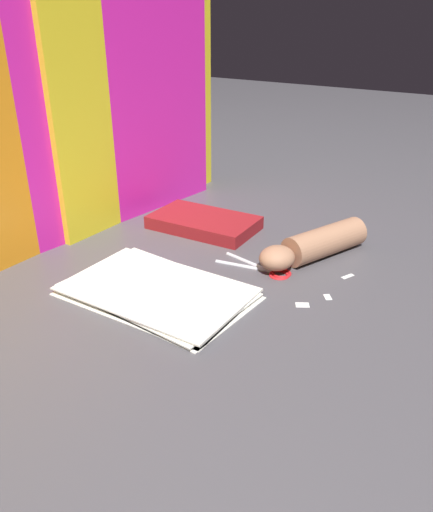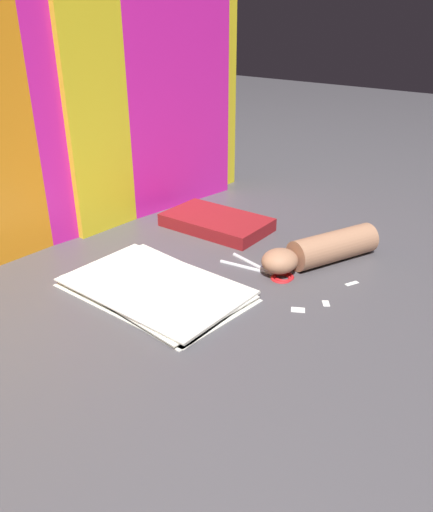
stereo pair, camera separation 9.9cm
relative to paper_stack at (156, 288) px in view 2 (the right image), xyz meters
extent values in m
plane|color=#4C494F|center=(0.10, -0.06, -0.01)|extent=(6.00, 6.00, 0.00)
cube|color=#D81E9E|center=(0.14, 0.34, 0.26)|extent=(0.86, 0.07, 0.53)
cube|color=yellow|center=(0.35, 0.34, 0.26)|extent=(0.60, 0.04, 0.54)
cube|color=white|center=(0.00, 0.00, -0.01)|extent=(0.24, 0.36, 0.00)
cube|color=white|center=(0.00, 0.00, 0.00)|extent=(0.22, 0.35, 0.00)
cube|color=white|center=(0.00, 0.00, 0.00)|extent=(0.23, 0.36, 0.00)
cube|color=white|center=(0.00, 0.00, 0.00)|extent=(0.24, 0.36, 0.00)
cube|color=white|center=(0.00, 0.00, 0.01)|extent=(0.24, 0.36, 0.00)
cube|color=maroon|center=(0.32, 0.13, 0.01)|extent=(0.18, 0.28, 0.03)
sphere|color=silver|center=(0.21, -0.13, 0.00)|extent=(0.01, 0.01, 0.01)
cylinder|color=silver|center=(0.20, -0.07, 0.00)|extent=(0.04, 0.12, 0.01)
torus|color=red|center=(0.22, -0.16, 0.00)|extent=(0.05, 0.05, 0.01)
cylinder|color=silver|center=(0.22, -0.07, 0.00)|extent=(0.03, 0.12, 0.01)
torus|color=red|center=(0.21, -0.16, 0.00)|extent=(0.05, 0.05, 0.01)
cylinder|color=#A87556|center=(0.35, -0.19, 0.03)|extent=(0.22, 0.13, 0.07)
ellipsoid|color=#A87556|center=(0.22, -0.14, 0.03)|extent=(0.10, 0.09, 0.05)
cube|color=white|center=(0.13, -0.25, -0.01)|extent=(0.03, 0.03, 0.00)
cube|color=white|center=(0.29, -0.27, -0.01)|extent=(0.03, 0.02, 0.00)
cube|color=white|center=(0.18, -0.28, -0.01)|extent=(0.02, 0.02, 0.00)
camera|label=1|loc=(-0.62, -0.58, 0.48)|focal=35.00mm
camera|label=2|loc=(-0.56, -0.66, 0.48)|focal=35.00mm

